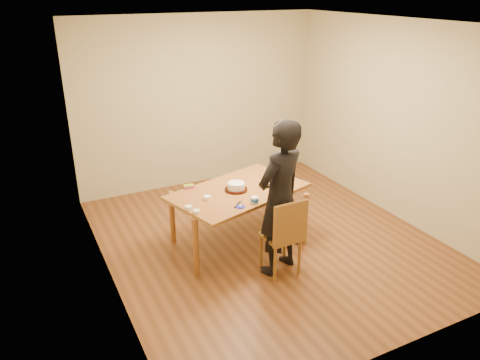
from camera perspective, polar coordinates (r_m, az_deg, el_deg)
name	(u,v)px	position (r m, az deg, el deg)	size (l,w,h in m)	color
room_shell	(256,134)	(5.90, 1.96, 5.65)	(4.00, 4.50, 2.70)	#5C3217
dining_table	(238,191)	(5.76, -0.22, -1.39)	(1.63, 0.97, 0.04)	brown
dining_chair	(281,236)	(5.34, 4.97, -6.87)	(0.37, 0.37, 0.04)	brown
cake_plate	(236,189)	(5.73, -0.48, -1.16)	(0.28, 0.28, 0.02)	red
cake	(236,186)	(5.71, -0.48, -0.75)	(0.21, 0.21, 0.07)	white
frosting_dome	(236,183)	(5.70, -0.48, -0.32)	(0.21, 0.21, 0.03)	white
frosting_tub	(255,200)	(5.40, 1.78, -2.44)	(0.08, 0.08, 0.07)	white
frosting_lid	(240,207)	(5.31, 0.04, -3.27)	(0.11, 0.11, 0.01)	#1C19A2
frosting_dollop	(240,206)	(5.30, 0.04, -3.14)	(0.04, 0.04, 0.02)	white
ramekin_green	(197,212)	(5.19, -5.32, -3.85)	(0.07, 0.07, 0.04)	white
ramekin_yellow	(207,198)	(5.50, -4.02, -2.17)	(0.09, 0.09, 0.04)	white
ramekin_multi	(189,208)	(5.29, -6.27, -3.36)	(0.08, 0.08, 0.04)	white
candy_box_pink	(189,187)	(5.83, -6.22, -0.86)	(0.13, 0.07, 0.02)	#C32D70
candy_box_green	(189,186)	(5.83, -6.28, -0.68)	(0.12, 0.06, 0.02)	#2B991C
spatula	(237,205)	(5.36, -0.31, -3.03)	(0.18, 0.02, 0.01)	black
person	(280,199)	(5.17, 4.88, -2.28)	(0.66, 0.43, 1.81)	black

